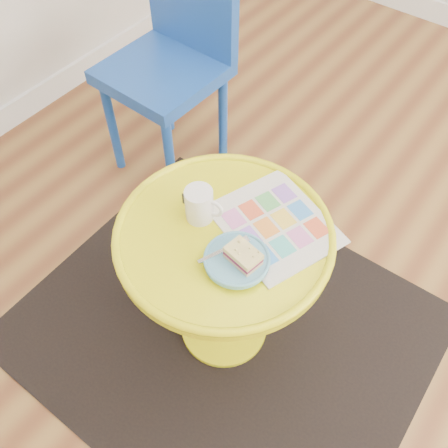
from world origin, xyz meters
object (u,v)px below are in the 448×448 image
Objects in this scene: chair at (174,50)px; newspaper at (275,224)px; side_table at (224,266)px; mug at (200,204)px; plate at (237,260)px.

chair is 0.89m from newspaper.
newspaper reaches higher than side_table.
side_table is 0.89m from chair.
newspaper is 0.20m from mug.
chair is 0.82m from mug.
side_table is 0.21m from newspaper.
side_table is 3.52× the size of plate.
plate is (-0.01, -0.16, 0.01)m from newspaper.
plate reaches higher than newspaper.
side_table is at bearing 146.00° from plate.
plate is (0.75, -0.63, 0.04)m from chair.
chair reaches higher than mug.
side_table is at bearing -110.07° from newspaper.
side_table is 1.89× the size of newspaper.
chair is 8.52× the size of mug.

